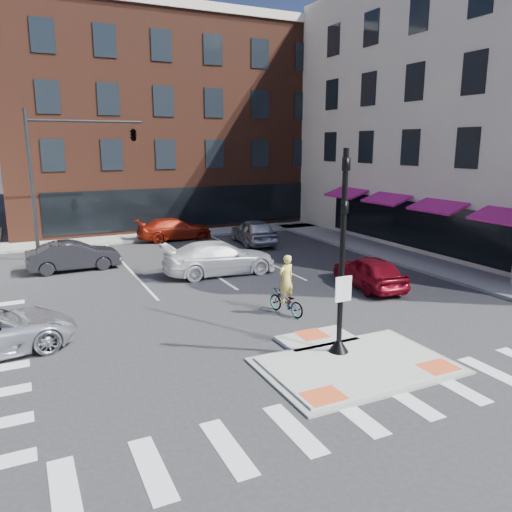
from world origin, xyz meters
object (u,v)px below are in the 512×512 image
red_sedan (369,272)px  bg_car_red (175,229)px  cyclist (286,294)px  bg_car_silver (254,231)px  white_pickup (220,258)px  bg_car_dark (74,256)px

red_sedan → bg_car_red: bearing=-66.2°
red_sedan → cyclist: bearing=23.5°
bg_car_silver → white_pickup: bearing=58.4°
bg_car_dark → cyclist: (6.36, -10.40, 0.02)m
bg_car_silver → bg_car_red: 5.43m
white_pickup → bg_car_dark: bearing=61.2°
bg_car_red → cyclist: bearing=177.1°
white_pickup → bg_car_dark: size_ratio=1.23×
bg_car_silver → cyclist: 13.39m
bg_car_dark → cyclist: bearing=-149.9°
red_sedan → white_pickup: (-5.06, 5.04, 0.08)m
red_sedan → cyclist: 5.22m
bg_car_dark → bg_car_red: 8.98m
bg_car_silver → cyclist: (-4.62, -12.56, -0.04)m
bg_car_dark → bg_car_silver: (10.98, 2.16, 0.07)m
white_pickup → bg_car_red: white_pickup is taller
white_pickup → cyclist: (0.05, -6.53, -0.04)m
white_pickup → bg_car_dark: 7.40m
bg_car_red → cyclist: 16.16m
red_sedan → bg_car_dark: 14.43m
cyclist → bg_car_silver: bearing=-123.3°
bg_car_red → bg_car_dark: bearing=128.8°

